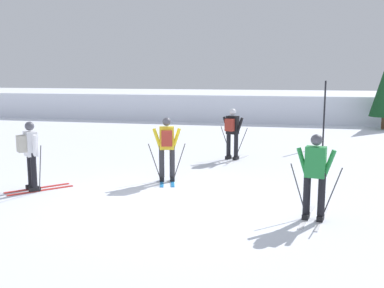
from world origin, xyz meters
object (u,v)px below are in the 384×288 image
at_px(skier_black, 232,131).
at_px(trail_marker_pole, 324,114).
at_px(skier_yellow, 167,146).
at_px(skier_white, 30,153).
at_px(skier_green, 315,175).

bearing_deg(skier_black, trail_marker_pole, 47.07).
distance_m(skier_black, trail_marker_pole, 4.63).
xyz_separation_m(skier_black, trail_marker_pole, (3.14, 3.38, 0.33)).
relative_size(skier_yellow, trail_marker_pole, 0.67).
bearing_deg(trail_marker_pole, skier_white, -131.74).
bearing_deg(skier_yellow, skier_black, 68.63).
height_order(skier_green, trail_marker_pole, trail_marker_pole).
bearing_deg(trail_marker_pole, skier_black, -132.93).
bearing_deg(skier_green, trail_marker_pole, 85.04).
xyz_separation_m(skier_white, skier_green, (6.65, -0.79, -0.04)).
distance_m(skier_green, trail_marker_pole, 9.17).
height_order(skier_yellow, trail_marker_pole, trail_marker_pole).
distance_m(skier_yellow, skier_green, 4.38).
height_order(skier_black, skier_green, same).
xyz_separation_m(skier_yellow, skier_black, (1.30, 3.33, -0.00)).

